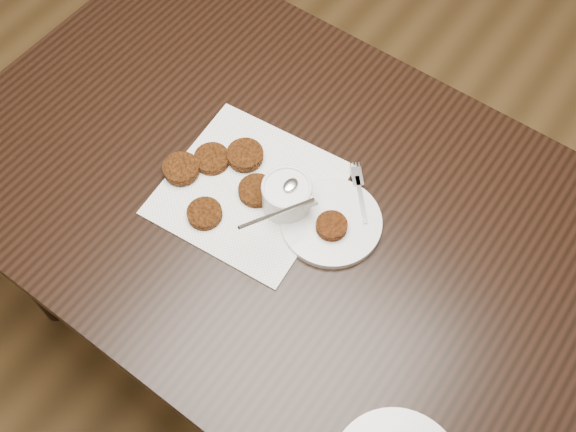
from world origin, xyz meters
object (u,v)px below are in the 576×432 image
at_px(napkin, 249,190).
at_px(plate_with_patty, 331,220).
at_px(table, 281,277).
at_px(sauce_ramekin, 287,186).

xyz_separation_m(napkin, plate_with_patty, (0.16, 0.03, 0.01)).
bearing_deg(table, napkin, -149.17).
bearing_deg(sauce_ramekin, napkin, -169.14).
xyz_separation_m(napkin, sauce_ramekin, (0.08, 0.01, 0.06)).
bearing_deg(table, plate_with_patty, 1.17).
height_order(napkin, sauce_ramekin, sauce_ramekin).
height_order(table, sauce_ramekin, sauce_ramekin).
relative_size(napkin, sauce_ramekin, 2.36).
bearing_deg(napkin, sauce_ramekin, 10.86).
relative_size(sauce_ramekin, plate_with_patty, 0.69).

